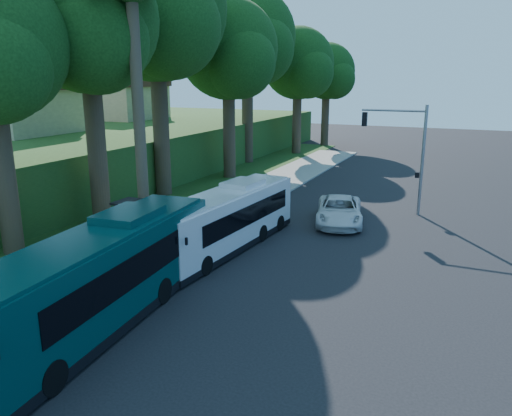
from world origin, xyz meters
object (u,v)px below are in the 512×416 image
at_px(white_bus, 227,219).
at_px(pickup, 339,211).
at_px(bus_shelter, 143,216).
at_px(teal_bus, 101,276).

distance_m(white_bus, pickup, 8.02).
bearing_deg(white_bus, bus_shelter, -148.11).
height_order(bus_shelter, teal_bus, teal_bus).
relative_size(white_bus, teal_bus, 0.88).
bearing_deg(teal_bus, bus_shelter, 110.74).
xyz_separation_m(bus_shelter, teal_bus, (3.44, -7.09, 0.01)).
bearing_deg(bus_shelter, pickup, 48.15).
height_order(bus_shelter, white_bus, white_bus).
distance_m(bus_shelter, teal_bus, 7.88).
bearing_deg(bus_shelter, teal_bus, -64.09).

